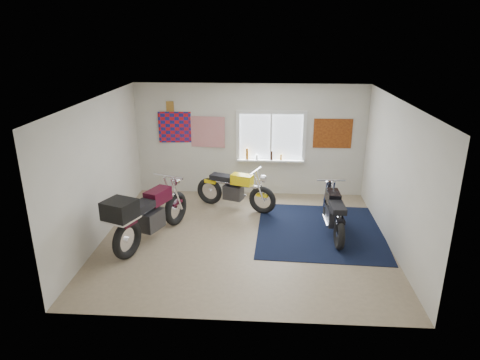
# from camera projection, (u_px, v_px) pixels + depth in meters

# --- Properties ---
(ground) EXTENTS (5.50, 5.50, 0.00)m
(ground) POSITION_uv_depth(u_px,v_px,m) (244.00, 239.00, 8.37)
(ground) COLOR #9E896B
(ground) RESTS_ON ground
(room_shell) EXTENTS (5.50, 5.50, 5.50)m
(room_shell) POSITION_uv_depth(u_px,v_px,m) (245.00, 158.00, 7.82)
(room_shell) COLOR white
(room_shell) RESTS_ON ground
(navy_rug) EXTENTS (2.61, 2.71, 0.01)m
(navy_rug) POSITION_uv_depth(u_px,v_px,m) (320.00, 231.00, 8.68)
(navy_rug) COLOR black
(navy_rug) RESTS_ON ground
(window_assembly) EXTENTS (1.66, 0.17, 1.26)m
(window_assembly) POSITION_uv_depth(u_px,v_px,m) (271.00, 140.00, 10.21)
(window_assembly) COLOR white
(window_assembly) RESTS_ON room_shell
(oil_bottles) EXTENTS (0.88, 0.07, 0.28)m
(oil_bottles) POSITION_uv_depth(u_px,v_px,m) (260.00, 155.00, 10.28)
(oil_bottles) COLOR #955815
(oil_bottles) RESTS_ON window_assembly
(flag_display) EXTENTS (1.60, 0.10, 1.17)m
(flag_display) POSITION_uv_depth(u_px,v_px,m) (170.00, 106.00, 10.10)
(flag_display) COLOR red
(flag_display) RESTS_ON room_shell
(triumph_poster) EXTENTS (0.90, 0.03, 0.70)m
(triumph_poster) POSITION_uv_depth(u_px,v_px,m) (333.00, 134.00, 10.07)
(triumph_poster) COLOR #A54C14
(triumph_poster) RESTS_ON room_shell
(yellow_triumph) EXTENTS (1.87, 0.86, 0.99)m
(yellow_triumph) POSITION_uv_depth(u_px,v_px,m) (235.00, 190.00, 9.66)
(yellow_triumph) COLOR black
(yellow_triumph) RESTS_ON ground
(black_chrome_bike) EXTENTS (0.58, 1.90, 0.97)m
(black_chrome_bike) POSITION_uv_depth(u_px,v_px,m) (333.00, 214.00, 8.46)
(black_chrome_bike) COLOR black
(black_chrome_bike) RESTS_ON navy_rug
(maroon_tourer) EXTENTS (1.18, 2.20, 1.15)m
(maroon_tourer) POSITION_uv_depth(u_px,v_px,m) (147.00, 215.00, 7.99)
(maroon_tourer) COLOR black
(maroon_tourer) RESTS_ON ground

